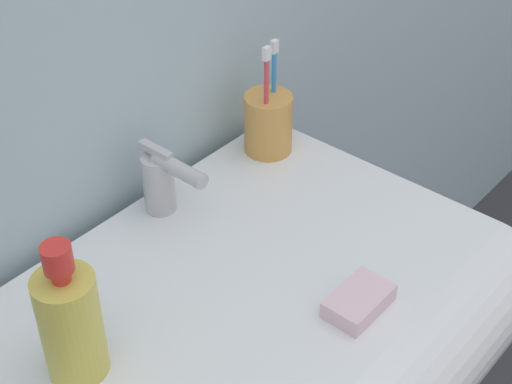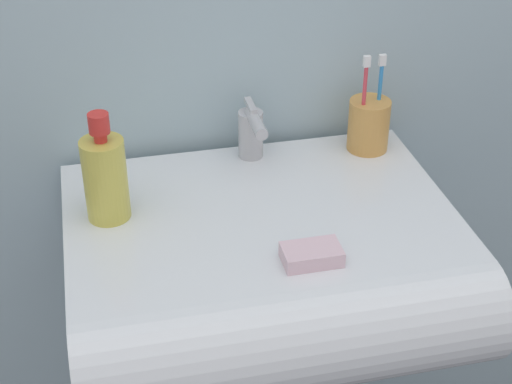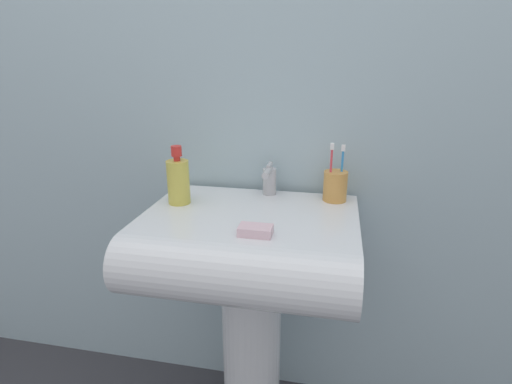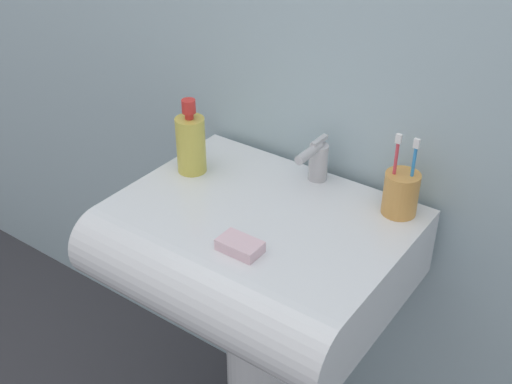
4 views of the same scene
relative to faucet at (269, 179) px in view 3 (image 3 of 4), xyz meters
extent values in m
cube|color=#9EB7C1|center=(-0.03, 0.09, 0.32)|extent=(5.00, 0.05, 2.40)
cylinder|color=white|center=(-0.03, -0.17, -0.55)|extent=(0.19, 0.19, 0.67)
cube|color=white|center=(-0.03, -0.17, -0.14)|extent=(0.62, 0.43, 0.16)
cylinder|color=white|center=(-0.03, -0.38, -0.14)|extent=(0.62, 0.16, 0.16)
cylinder|color=#B7B7BC|center=(0.00, 0.01, -0.01)|extent=(0.04, 0.04, 0.09)
cylinder|color=#B7B7BC|center=(0.00, -0.04, 0.03)|extent=(0.02, 0.09, 0.02)
cube|color=#B7B7BC|center=(0.00, 0.01, 0.05)|extent=(0.01, 0.06, 0.01)
cylinder|color=#D19347|center=(0.21, -0.01, -0.01)|extent=(0.07, 0.07, 0.10)
cylinder|color=#D83F4C|center=(0.20, -0.02, 0.04)|extent=(0.01, 0.01, 0.15)
cube|color=white|center=(0.20, -0.02, 0.12)|extent=(0.01, 0.01, 0.02)
cylinder|color=#338CD8|center=(0.23, -0.01, 0.03)|extent=(0.01, 0.01, 0.15)
cube|color=white|center=(0.23, -0.01, 0.12)|extent=(0.01, 0.01, 0.02)
cylinder|color=gold|center=(-0.26, -0.13, 0.01)|extent=(0.07, 0.07, 0.14)
cylinder|color=red|center=(-0.26, -0.13, 0.09)|extent=(0.02, 0.02, 0.01)
cylinder|color=red|center=(-0.26, -0.13, 0.11)|extent=(0.03, 0.03, 0.03)
cube|color=silver|center=(0.02, -0.32, -0.04)|extent=(0.09, 0.05, 0.02)
camera|label=1|loc=(-0.58, -0.66, 0.64)|focal=55.00mm
camera|label=2|loc=(-0.27, -1.20, 0.65)|focal=55.00mm
camera|label=3|loc=(0.21, -1.24, 0.38)|focal=28.00mm
camera|label=4|loc=(0.63, -1.12, 0.72)|focal=45.00mm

